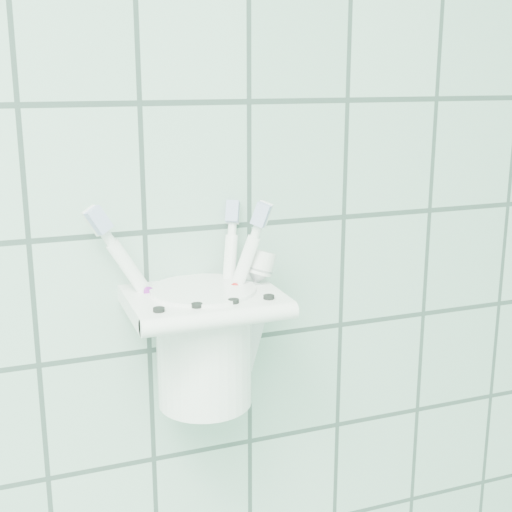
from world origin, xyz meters
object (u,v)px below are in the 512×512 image
Objects in this scene: toothbrush_orange at (199,291)px; toothpaste_tube at (225,312)px; cup at (204,342)px; holder_bracket at (203,302)px; toothbrush_blue at (220,302)px; toothbrush_pink at (208,282)px.

toothpaste_tube is at bearing -4.84° from toothbrush_orange.
toothpaste_tube is (0.02, -0.00, 0.03)m from cup.
holder_bracket is 0.72× the size of toothbrush_orange.
toothbrush_blue is 0.02m from toothpaste_tube.
toothbrush_blue is 0.96× the size of toothbrush_orange.
toothbrush_pink is 1.10× the size of toothbrush_blue.
toothbrush_pink is at bearing 30.22° from toothbrush_orange.
toothbrush_pink is 0.01m from toothbrush_orange.
holder_bracket is 0.02m from toothbrush_orange.
holder_bracket is at bearing -57.06° from toothbrush_orange.
toothbrush_orange is 1.28× the size of toothpaste_tube.
toothbrush_pink is at bearing 56.12° from cup.
toothbrush_pink is (0.01, 0.01, 0.05)m from cup.
holder_bracket is at bearing -106.28° from cup.
toothbrush_pink is 0.03m from toothbrush_blue.
holder_bracket and cup have the same top height.
holder_bracket is at bearing 163.50° from toothbrush_blue.
toothbrush_blue is at bearing -43.82° from holder_bracket.
toothpaste_tube is (0.01, 0.01, -0.01)m from toothbrush_blue.
toothbrush_orange is 0.03m from toothpaste_tube.
cup is at bearing 73.72° from holder_bracket.
toothbrush_orange is at bearing 151.14° from toothpaste_tube.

